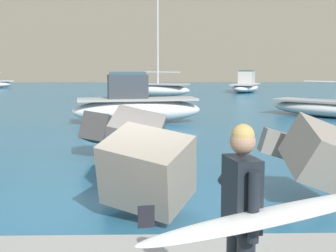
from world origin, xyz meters
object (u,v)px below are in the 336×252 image
boat_far_left (136,106)px  surfer_with_board (250,216)px  boat_near_right (328,107)px  boat_near_centre (153,89)px  boat_mid_left (246,85)px

boat_far_left → surfer_with_board: bearing=-84.3°
boat_near_right → boat_near_centre: bearing=119.9°
surfer_with_board → boat_near_right: bearing=68.0°
boat_near_centre → boat_far_left: boat_near_centre is taller
boat_far_left → boat_mid_left: bearing=68.6°
boat_mid_left → boat_far_left: 24.99m
boat_near_right → boat_far_left: (-9.15, -2.27, 0.26)m
boat_near_right → boat_mid_left: bearing=90.0°
surfer_with_board → boat_mid_left: 40.31m
boat_near_centre → boat_far_left: 17.19m
surfer_with_board → boat_near_right: size_ratio=0.28×
boat_near_centre → boat_mid_left: 10.52m
boat_near_centre → boat_near_right: boat_near_centre is taller
surfer_with_board → boat_mid_left: bearing=79.3°
surfer_with_board → boat_far_left: (-1.63, 16.34, -0.55)m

